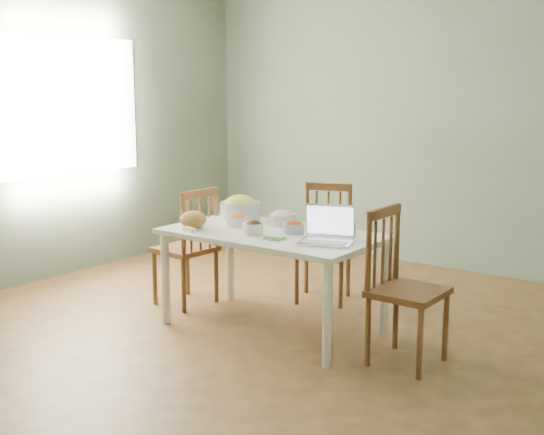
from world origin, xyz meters
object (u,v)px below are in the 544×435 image
Objects in this scene: dining_table at (272,281)px; bowl_squash at (240,208)px; bread_boule at (193,219)px; chair_right at (409,288)px; chair_far at (323,244)px; chair_left at (185,246)px; laptop at (326,225)px.

bowl_squash reaches higher than dining_table.
bread_boule is 0.62× the size of bowl_squash.
chair_far is at bearing 55.09° from chair_right.
bread_boule is 0.46m from bowl_squash.
dining_table is at bearing 23.33° from bread_boule.
chair_left reaches higher than bread_boule.
chair_far is 2.74× the size of laptop.
dining_table is 0.68m from laptop.
chair_right reaches higher than chair_left.
dining_table is 4.43× the size of laptop.
bowl_squash is at bearing 81.15° from chair_right.
laptop is at bearing 98.71° from chair_right.
bread_boule is 1.02m from laptop.
chair_left is at bearing 141.34° from bread_boule.
bowl_squash is (-0.47, 0.24, 0.43)m from dining_table.
chair_far is at bearing 53.94° from bowl_squash.
laptop is at bearing -10.26° from dining_table.
chair_far is 1.08m from chair_left.
bowl_squash is (0.42, 0.16, 0.32)m from chair_left.
chair_left is at bearing -160.14° from chair_far.
chair_left is (-0.82, -0.70, 0.00)m from chair_far.
chair_far is at bearing 95.69° from dining_table.
laptop is at bearing -77.72° from chair_far.
chair_left is (-0.89, 0.07, 0.11)m from dining_table.
chair_far is 3.03× the size of bowl_squash.
chair_right reaches higher than bread_boule.
dining_table is at bearing -105.22° from chair_far.
dining_table is 1.62× the size of chair_far.
chair_right is 3.16× the size of bowl_squash.
chair_far is 0.74m from bowl_squash.
bread_boule is (-0.52, -0.22, 0.41)m from dining_table.
dining_table is 1.55× the size of chair_right.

